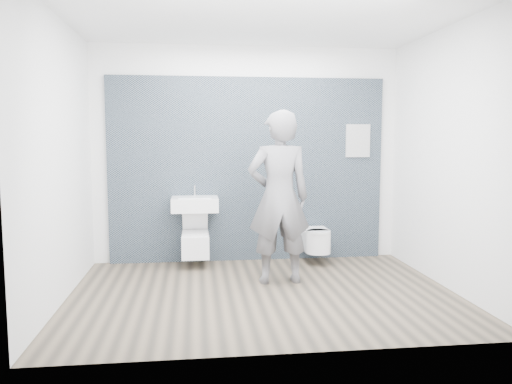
{
  "coord_description": "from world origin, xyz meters",
  "views": [
    {
      "loc": [
        -0.69,
        -5.04,
        1.61
      ],
      "look_at": [
        0.0,
        0.6,
        1.0
      ],
      "focal_mm": 35.0,
      "sensor_mm": 36.0,
      "label": 1
    }
  ],
  "objects": [
    {
      "name": "info_placard",
      "position": [
        1.47,
        1.43,
        0.0
      ],
      "size": [
        0.33,
        0.03,
        0.43
      ],
      "primitive_type": "cube",
      "color": "white",
      "rests_on": "ground"
    },
    {
      "name": "toilet_square",
      "position": [
        -0.7,
        1.2,
        0.3
      ],
      "size": [
        0.34,
        0.49,
        0.59
      ],
      "color": "white",
      "rests_on": "ground"
    },
    {
      "name": "visitor",
      "position": [
        0.23,
        0.37,
        0.96
      ],
      "size": [
        0.71,
        0.48,
        1.92
      ],
      "primitive_type": "imported",
      "rotation": [
        0.0,
        0.0,
        3.17
      ],
      "color": "slate",
      "rests_on": "ground"
    },
    {
      "name": "room_shell",
      "position": [
        0.0,
        0.0,
        1.74
      ],
      "size": [
        4.0,
        4.0,
        4.0
      ],
      "color": "silver",
      "rests_on": "ground"
    },
    {
      "name": "ground",
      "position": [
        0.0,
        0.0,
        0.0
      ],
      "size": [
        4.0,
        4.0,
        0.0
      ],
      "primitive_type": "plane",
      "color": "brown",
      "rests_on": "ground"
    },
    {
      "name": "toilet_rounded",
      "position": [
        0.86,
        1.17,
        0.3
      ],
      "size": [
        0.31,
        0.54,
        0.29
      ],
      "color": "white",
      "rests_on": "ground"
    },
    {
      "name": "tile_wall",
      "position": [
        0.0,
        1.47,
        0.0
      ],
      "size": [
        3.6,
        0.06,
        2.4
      ],
      "primitive_type": "cube",
      "color": "black",
      "rests_on": "ground"
    },
    {
      "name": "washbasin",
      "position": [
        -0.7,
        1.22,
        0.79
      ],
      "size": [
        0.58,
        0.43,
        0.44
      ],
      "color": "white",
      "rests_on": "ground"
    }
  ]
}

